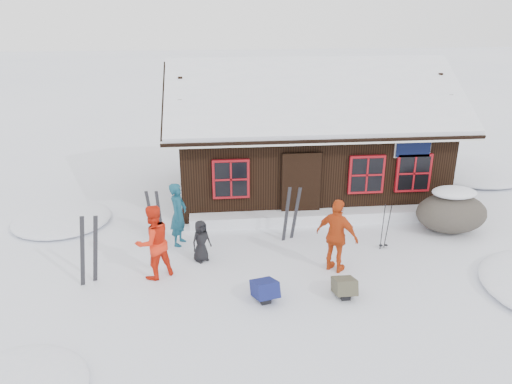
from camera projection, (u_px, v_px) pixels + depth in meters
ground at (282, 262)px, 12.27m from camera, size 120.00×120.00×0.00m
mountain_hut at (305, 145)px, 16.48m from camera, size 8.90×6.09×4.42m
snow_drift at (322, 216)px, 14.44m from camera, size 7.60×0.60×0.35m
snow_mounds at (330, 227)px, 14.16m from camera, size 20.60×13.20×0.48m
skier_teal at (178, 214)px, 12.90m from camera, size 0.58×0.71×1.69m
skier_orange_left at (153, 242)px, 11.31m from camera, size 1.09×1.03×1.77m
skier_orange_right at (337, 236)px, 11.57m from camera, size 1.08×1.02×1.79m
skier_crouched at (201, 241)px, 12.15m from camera, size 0.62×0.57×1.06m
boulder at (451, 212)px, 13.74m from camera, size 1.95×1.46×1.15m
ski_pair_left at (89, 251)px, 11.10m from camera, size 0.53×0.22×1.68m
ski_pair_mid at (156, 218)px, 13.00m from camera, size 0.46×0.21×1.51m
ski_pair_right at (291, 214)px, 13.21m from camera, size 0.52×0.16×1.53m
ski_poles at (385, 227)px, 12.75m from camera, size 0.22×0.11×1.25m
backpack_blue at (265, 292)px, 10.66m from camera, size 0.61×0.72×0.34m
backpack_olive at (344, 289)px, 10.79m from camera, size 0.45×0.60×0.33m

